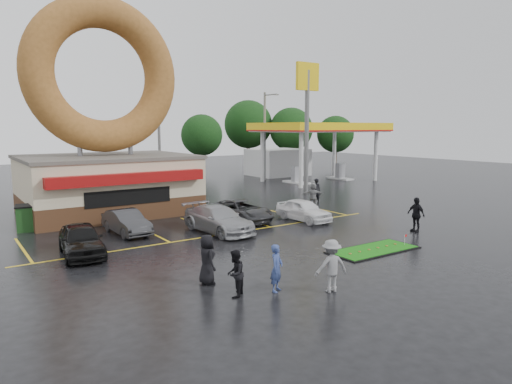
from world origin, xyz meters
TOP-DOWN VIEW (x-y plane):
  - ground at (0.00, 0.00)m, footprint 120.00×120.00m
  - donut_shop at (-3.00, 12.97)m, footprint 10.20×8.70m
  - gas_station at (20.00, 20.94)m, footprint 12.30×13.65m
  - shell_sign at (13.00, 12.00)m, footprint 2.20×0.36m
  - streetlight_mid at (4.00, 20.92)m, footprint 0.40×2.21m
  - streetlight_right at (16.00, 21.92)m, footprint 0.40×2.21m
  - tree_far_a at (26.00, 30.00)m, footprint 5.60×5.60m
  - tree_far_b at (32.00, 28.00)m, footprint 4.90×4.90m
  - tree_far_c at (22.00, 34.00)m, footprint 6.30×6.30m
  - tree_far_d at (14.00, 32.00)m, footprint 4.90×4.90m
  - car_black at (-7.06, 3.50)m, footprint 2.07×4.20m
  - car_dgrey at (-4.11, 6.32)m, footprint 1.56×3.85m
  - car_silver at (0.00, 3.97)m, footprint 2.34×4.91m
  - car_grey at (2.56, 5.72)m, footprint 2.41×4.62m
  - car_white at (5.60, 3.67)m, footprint 1.65×3.82m
  - person_blue at (-2.78, -4.71)m, footprint 0.70×0.63m
  - person_blackjkt at (-4.19, -4.34)m, footprint 0.96×0.94m
  - person_hoodie at (-1.31, -5.79)m, footprint 1.29×0.95m
  - person_bystander at (-4.34, -2.72)m, footprint 0.63×0.91m
  - person_cameraman at (8.62, -1.85)m, footprint 0.54×1.11m
  - person_walker_near at (9.40, 7.08)m, footprint 1.57×1.18m
  - person_walker_far at (10.42, 7.91)m, footprint 0.79×0.69m
  - dumpster at (-7.79, 10.07)m, footprint 1.99×1.50m
  - putting_green at (3.89, -3.12)m, footprint 4.33×1.92m

SIDE VIEW (x-z plane):
  - ground at x=0.00m, z-range 0.00..0.00m
  - putting_green at x=3.89m, z-range -0.24..0.30m
  - car_grey at x=2.56m, z-range 0.00..1.24m
  - car_dgrey at x=-4.11m, z-range 0.00..1.24m
  - car_white at x=5.60m, z-range 0.00..1.29m
  - dumpster at x=-7.79m, z-range 0.00..1.30m
  - car_black at x=-7.06m, z-range 0.00..1.38m
  - car_silver at x=0.00m, z-range 0.00..1.38m
  - person_blackjkt at x=-4.19m, z-range 0.00..1.56m
  - person_blue at x=-2.78m, z-range 0.00..1.61m
  - person_walker_near at x=9.40m, z-range 0.00..1.65m
  - person_bystander at x=-4.34m, z-range 0.00..1.77m
  - person_hoodie at x=-1.31m, z-range 0.00..1.79m
  - person_walker_far at x=10.42m, z-range 0.00..1.82m
  - person_cameraman at x=8.62m, z-range 0.00..1.83m
  - gas_station at x=20.00m, z-range 0.75..6.65m
  - donut_shop at x=-3.00m, z-range -2.29..11.21m
  - tree_far_b at x=32.00m, z-range 1.03..8.03m
  - tree_far_d at x=14.00m, z-range 1.03..8.03m
  - streetlight_mid at x=4.00m, z-range 0.28..9.28m
  - streetlight_right at x=16.00m, z-range 0.28..9.28m
  - tree_far_a at x=26.00m, z-range 1.18..9.18m
  - tree_far_c at x=22.00m, z-range 1.34..10.34m
  - shell_sign at x=13.00m, z-range 2.08..12.68m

